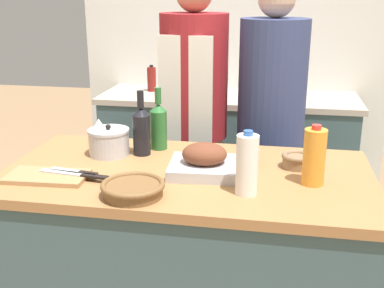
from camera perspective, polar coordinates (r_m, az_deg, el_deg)
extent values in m
cube|color=#3D565B|center=(2.21, -0.58, -14.84)|extent=(1.48, 0.78, 0.88)
cube|color=#A37042|center=(2.00, -0.62, -3.76)|extent=(1.52, 0.80, 0.04)
cube|color=#3D565B|center=(3.64, 4.13, -1.52)|extent=(1.80, 0.58, 0.86)
cube|color=#ADA393|center=(3.52, 4.30, 5.42)|extent=(1.86, 0.60, 0.04)
cube|color=silver|center=(3.80, 5.02, 12.35)|extent=(2.36, 0.10, 2.55)
cube|color=#BCBCC1|center=(1.97, 1.47, -2.84)|extent=(0.30, 0.27, 0.04)
ellipsoid|color=brown|center=(1.95, 1.48, -1.19)|extent=(0.19, 0.17, 0.09)
cylinder|color=brown|center=(1.77, -7.00, -5.47)|extent=(0.22, 0.22, 0.04)
torus|color=brown|center=(1.76, -7.02, -4.83)|extent=(0.24, 0.24, 0.02)
cube|color=#AD7F51|center=(2.00, -16.77, -3.71)|extent=(0.33, 0.19, 0.02)
cylinder|color=#B7B7BC|center=(2.21, -9.80, 0.08)|extent=(0.18, 0.18, 0.11)
cylinder|color=#B7B7BC|center=(2.19, -9.88, 1.57)|extent=(0.19, 0.19, 0.01)
sphere|color=black|center=(2.19, -9.91, 2.02)|extent=(0.02, 0.02, 0.02)
cylinder|color=#846647|center=(2.08, 12.29, -2.08)|extent=(0.12, 0.12, 0.05)
torus|color=#846647|center=(2.07, 12.34, -1.42)|extent=(0.13, 0.13, 0.02)
cylinder|color=orange|center=(1.89, 14.28, -1.52)|extent=(0.09, 0.09, 0.22)
cylinder|color=red|center=(1.85, 14.55, 1.93)|extent=(0.04, 0.04, 0.02)
cylinder|color=white|center=(1.75, 6.54, -2.49)|extent=(0.08, 0.08, 0.22)
cylinder|color=#3360B2|center=(1.71, 6.68, 1.31)|extent=(0.03, 0.03, 0.02)
cylinder|color=#28662D|center=(2.26, -3.97, 1.67)|extent=(0.08, 0.08, 0.18)
cone|color=#28662D|center=(2.23, -4.03, 4.34)|extent=(0.08, 0.08, 0.04)
cylinder|color=#28662D|center=(2.22, -4.06, 5.74)|extent=(0.03, 0.03, 0.08)
cylinder|color=black|center=(2.18, -6.00, 1.07)|extent=(0.08, 0.08, 0.18)
cone|color=black|center=(2.15, -6.09, 3.86)|extent=(0.08, 0.08, 0.04)
cylinder|color=black|center=(2.14, -6.14, 5.32)|extent=(0.03, 0.03, 0.08)
cylinder|color=silver|center=(2.40, -10.86, 0.13)|extent=(0.07, 0.07, 0.00)
cylinder|color=silver|center=(2.39, -10.91, 0.89)|extent=(0.01, 0.01, 0.06)
cone|color=silver|center=(2.37, -10.99, 2.28)|extent=(0.08, 0.08, 0.06)
cylinder|color=silver|center=(2.09, 6.90, -2.35)|extent=(0.07, 0.07, 0.00)
cylinder|color=silver|center=(2.08, 6.94, -1.46)|extent=(0.01, 0.01, 0.06)
cone|color=silver|center=(2.06, 7.00, 0.15)|extent=(0.08, 0.08, 0.06)
cube|color=#B7B7BC|center=(1.99, -15.21, -3.26)|extent=(0.19, 0.05, 0.01)
cube|color=black|center=(1.92, -11.46, -3.79)|extent=(0.12, 0.04, 0.01)
cube|color=#B7B7BC|center=(2.01, -14.82, -3.03)|extent=(0.13, 0.05, 0.01)
cube|color=black|center=(1.96, -12.25, -3.44)|extent=(0.08, 0.04, 0.01)
cylinder|color=maroon|center=(3.66, -4.80, 7.65)|extent=(0.07, 0.07, 0.18)
cylinder|color=black|center=(3.65, -4.84, 9.18)|extent=(0.03, 0.03, 0.02)
cylinder|color=#B28E2D|center=(3.59, 12.22, 6.68)|extent=(0.06, 0.06, 0.13)
cylinder|color=black|center=(3.58, 12.30, 7.83)|extent=(0.02, 0.02, 0.02)
cylinder|color=maroon|center=(3.44, 3.80, 6.96)|extent=(0.05, 0.05, 0.17)
cylinder|color=black|center=(3.43, 3.83, 8.52)|extent=(0.02, 0.02, 0.02)
cube|color=beige|center=(2.95, 0.24, -6.65)|extent=(0.32, 0.24, 0.83)
cylinder|color=maroon|center=(2.72, 0.26, 8.02)|extent=(0.38, 0.38, 0.69)
cube|color=silver|center=(2.59, -0.80, 3.10)|extent=(0.30, 0.04, 0.87)
cube|color=beige|center=(2.90, 8.78, -7.39)|extent=(0.33, 0.25, 0.81)
cylinder|color=navy|center=(2.68, 9.53, 7.23)|extent=(0.37, 0.37, 0.68)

